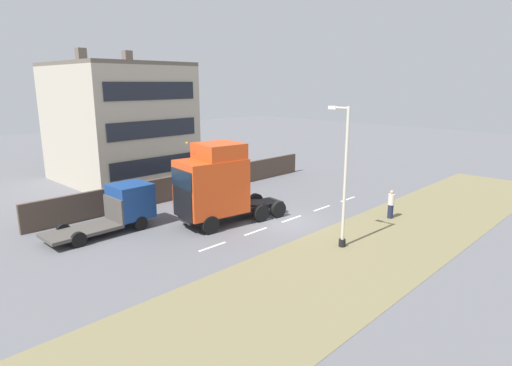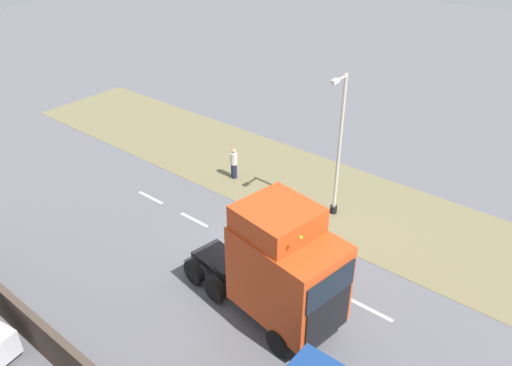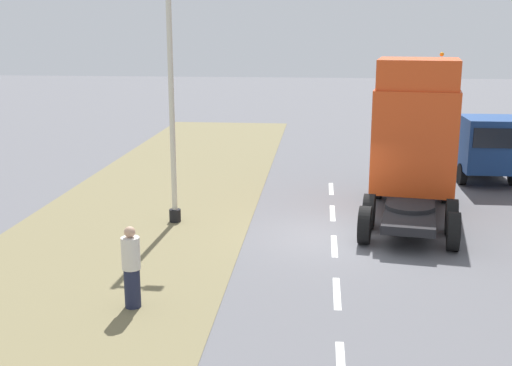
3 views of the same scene
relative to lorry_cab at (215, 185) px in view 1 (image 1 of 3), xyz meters
The scene contains 10 objects.
ground_plane 4.80m from the lorry_cab, 128.16° to the right, with size 120.00×120.00×0.00m, color slate.
grass_verge 9.47m from the lorry_cab, 159.20° to the right, with size 7.00×44.00×0.01m.
lane_markings 5.29m from the lorry_cab, 122.88° to the right, with size 0.16×14.60×0.00m.
boundary_wall 7.39m from the lorry_cab, 26.74° to the right, with size 0.25×24.00×1.73m.
building_block 15.63m from the lorry_cab, ahead, with size 10.69×9.10×10.93m.
lorry_cab is the anchor object (origin of this frame).
flatbed_truck 5.43m from the lorry_cab, 51.60° to the left, with size 2.15×6.07×2.55m.
parked_car 11.47m from the lorry_cab, 43.90° to the right, with size 2.46×4.68×1.92m.
lamp_post 7.65m from the lorry_cab, 163.19° to the right, with size 1.30×0.35×7.14m.
pedestrian 10.91m from the lorry_cab, 129.51° to the right, with size 0.39×0.39×1.79m.
Camera 1 is at (-16.01, 18.99, 8.25)m, focal length 30.00 mm.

